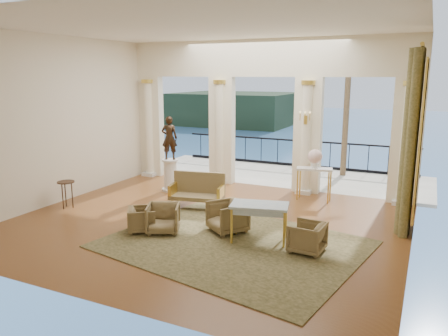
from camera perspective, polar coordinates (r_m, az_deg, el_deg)
The scene contains 23 objects.
floor at distance 10.47m, azimuth -2.46°, elevation -7.25°, with size 9.00×9.00×0.00m, color #4D250D.
room_walls at distance 8.92m, azimuth -6.00°, elevation 8.26°, with size 9.00×9.00×9.00m.
arcade at distance 13.40m, azimuth 5.14°, elevation 8.27°, with size 9.00×0.56×4.50m.
terrace at distance 15.65m, azimuth 7.47°, elevation -0.99°, with size 10.00×3.60×0.10m, color #A8A08A.
balustrade at distance 17.05m, azimuth 9.18°, elevation 1.62°, with size 9.00×0.06×1.03m.
palm_tree at distance 15.56m, azimuth 16.09°, elevation 13.95°, with size 2.00×2.00×4.50m.
headland at distance 86.25m, azimuth 1.59°, elevation 7.79°, with size 22.00×18.00×6.00m, color black.
sea at distance 69.53m, azimuth 21.30°, elevation 3.44°, with size 160.00×160.00×0.00m, color #2C5699.
curtain at distance 10.34m, azimuth 23.22°, elevation 3.07°, with size 0.33×1.40×4.09m.
window_frame at distance 10.32m, azimuth 24.29°, elevation 3.43°, with size 0.04×1.60×3.40m, color gold.
wall_sconce at distance 12.71m, azimuth 10.58°, elevation 6.31°, with size 0.30×0.11×0.33m.
rug at distance 9.23m, azimuth 1.22°, elevation -9.90°, with size 5.01×3.90×0.02m, color #32361B.
armchair_a at distance 9.87m, azimuth -7.95°, elevation -6.37°, with size 0.70×0.65×0.72m, color #4F4126.
armchair_b at distance 9.81m, azimuth 0.45°, elevation -6.21°, with size 0.75×0.70×0.77m, color #4F4126.
armchair_c at distance 8.90m, azimuth 10.78°, elevation -8.72°, with size 0.65×0.61×0.67m, color #4F4126.
armchair_d at distance 10.02m, azimuth -10.66°, elevation -6.47°, with size 0.60×0.56×0.62m, color #4F4126.
settee at distance 11.57m, azimuth -3.45°, elevation -2.96°, with size 1.50×0.88×0.94m.
game_table at distance 9.19m, azimuth 4.66°, elevation -5.23°, with size 1.31×0.91×0.82m.
pedestal at distance 13.33m, azimuth -7.01°, elevation -0.99°, with size 0.53×0.53×0.97m.
statue at distance 13.11m, azimuth -7.14°, elevation 3.92°, with size 0.47×0.31×1.30m, color black.
console_table at distance 12.40m, azimuth 11.71°, elevation -0.72°, with size 1.03×0.58×0.93m.
urn at distance 12.31m, azimuth 11.80°, elevation 1.36°, with size 0.40×0.40×0.52m.
side_table at distance 12.21m, azimuth -19.93°, elevation -2.12°, with size 0.44×0.44×0.72m.
Camera 1 is at (4.62, -8.73, 3.46)m, focal length 35.00 mm.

